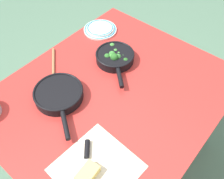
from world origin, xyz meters
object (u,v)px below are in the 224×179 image
skillet_broccoli (115,57)px  dinner_plate_stack (100,29)px  wooden_spoon (53,78)px  grater_knife (87,158)px  skillet_eggs (59,94)px  cheese_block (88,174)px

skillet_broccoli → dinner_plate_stack: 0.31m
wooden_spoon → grater_knife: (-0.22, -0.47, 0.00)m
skillet_eggs → cheese_block: 0.45m
skillet_broccoli → skillet_eggs: (-0.40, 0.04, -0.00)m
skillet_eggs → grater_knife: bearing=9.0°
cheese_block → dinner_plate_stack: (0.76, 0.62, -0.01)m
skillet_broccoli → wooden_spoon: size_ratio=0.96×
grater_knife → dinner_plate_stack: (0.71, 0.56, 0.00)m
skillet_eggs → grater_knife: (-0.15, -0.34, -0.02)m
wooden_spoon → cheese_block: bearing=13.8°
skillet_eggs → wooden_spoon: skillet_eggs is taller
skillet_broccoli → wooden_spoon: 0.37m
dinner_plate_stack → cheese_block: bearing=-140.9°
skillet_broccoli → grater_knife: bearing=-19.8°
skillet_broccoli → dinner_plate_stack: (0.16, 0.26, -0.02)m
skillet_eggs → grater_knife: skillet_eggs is taller
cheese_block → dinner_plate_stack: cheese_block is taller
wooden_spoon → skillet_eggs: bearing=12.5°
skillet_eggs → skillet_broccoli: bearing=116.7°
skillet_broccoli → dinner_plate_stack: size_ratio=1.40×
skillet_eggs → grater_knife: size_ratio=1.91×
wooden_spoon → grater_knife: 0.52m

